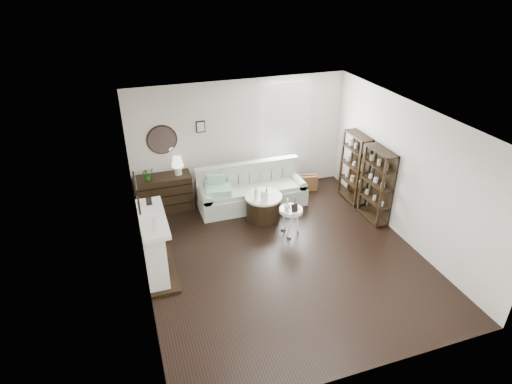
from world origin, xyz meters
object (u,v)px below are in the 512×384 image
object	(u,v)px
dresser	(164,193)
drum_table	(263,207)
pedestal_table	(291,211)
sofa	(251,192)

from	to	relation	value
dresser	drum_table	distance (m)	2.23
dresser	pedestal_table	bearing A→B (deg)	-37.96
drum_table	sofa	bearing A→B (deg)	94.84
sofa	pedestal_table	distance (m)	1.45
sofa	drum_table	bearing A→B (deg)	-85.16
dresser	sofa	bearing A→B (deg)	-11.80
sofa	pedestal_table	size ratio (longest dim) A/B	4.19
drum_table	pedestal_table	xyz separation A→B (m)	(0.33, -0.71, 0.24)
sofa	drum_table	size ratio (longest dim) A/B	3.02
drum_table	dresser	bearing A→B (deg)	151.26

